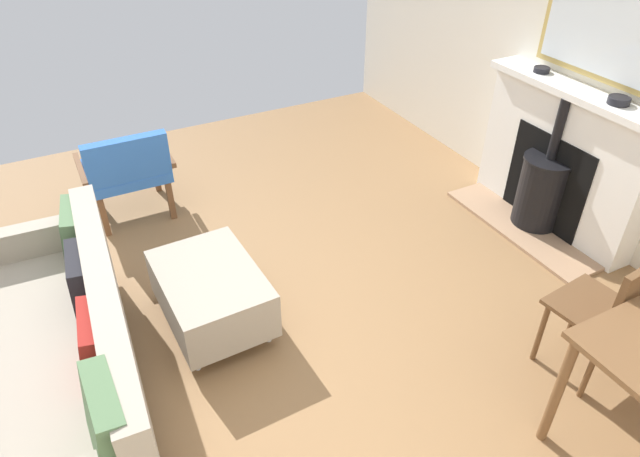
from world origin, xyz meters
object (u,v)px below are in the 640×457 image
sofa (54,358)px  dining_chair_near_fireplace (611,308)px  mantel_bowl_near (542,69)px  ottoman (211,293)px  armchair_accent (127,168)px  mantel_bowl_far (619,100)px  fireplace (556,167)px

sofa → dining_chair_near_fireplace: (-2.65, 1.17, 0.18)m
mantel_bowl_near → ottoman: size_ratio=0.15×
sofa → dining_chair_near_fireplace: size_ratio=2.27×
armchair_accent → dining_chair_near_fireplace: (-1.92, 2.81, 0.07)m
mantel_bowl_far → ottoman: bearing=-8.9°
dining_chair_near_fireplace → fireplace: bearing=-126.6°
sofa → armchair_accent: (-0.73, -1.64, 0.11)m
ottoman → armchair_accent: (0.17, -1.43, 0.20)m
mantel_bowl_far → ottoman: (2.71, -0.42, -0.88)m
sofa → ottoman: (-0.90, -0.21, -0.09)m
mantel_bowl_far → armchair_accent: size_ratio=0.18×
armchair_accent → ottoman: bearing=96.9°
mantel_bowl_near → sofa: bearing=7.2°
sofa → mantel_bowl_near: bearing=-172.8°
mantel_bowl_near → dining_chair_near_fireplace: 1.98m
mantel_bowl_near → mantel_bowl_far: 0.67m
mantel_bowl_near → armchair_accent: mantel_bowl_near is taller
ottoman → dining_chair_near_fireplace: bearing=141.7°
sofa → ottoman: 0.93m
mantel_bowl_far → sofa: bearing=-3.3°
sofa → armchair_accent: 1.80m
mantel_bowl_near → sofa: mantel_bowl_near is taller
fireplace → mantel_bowl_near: 0.73m
ottoman → armchair_accent: size_ratio=1.06×
mantel_bowl_near → mantel_bowl_far: mantel_bowl_far is taller
fireplace → sofa: size_ratio=0.75×
mantel_bowl_near → sofa: 3.72m
fireplace → ottoman: fireplace is taller
armchair_accent → sofa: bearing=66.1°
armchair_accent → dining_chair_near_fireplace: dining_chair_near_fireplace is taller
fireplace → ottoman: (2.68, -0.12, -0.25)m
dining_chair_near_fireplace → mantel_bowl_far: bearing=-135.1°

